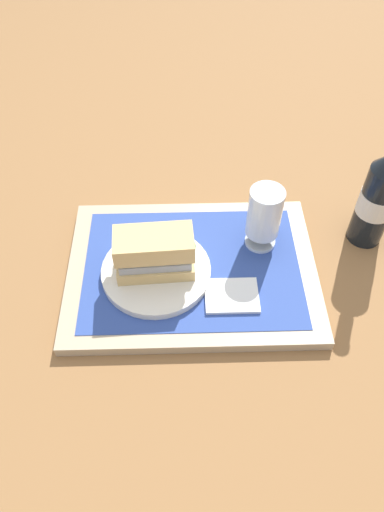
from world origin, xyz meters
name	(u,v)px	position (x,y,z in m)	size (l,w,h in m)	color
ground_plane	(192,274)	(0.00, 0.00, 0.00)	(3.00, 3.00, 0.00)	olive
tray	(192,270)	(0.00, 0.00, 0.01)	(0.44, 0.32, 0.02)	tan
placemat	(192,267)	(0.00, 0.00, 0.02)	(0.38, 0.27, 0.00)	#2D4793
plate	(156,271)	(-0.06, -0.01, 0.03)	(0.19, 0.19, 0.01)	silver
sandwich	(157,253)	(-0.06, -0.01, 0.08)	(0.14, 0.07, 0.08)	tan
beer_glass	(264,216)	(0.13, 0.05, 0.09)	(0.06, 0.06, 0.12)	silver
napkin_folded	(232,296)	(0.07, -0.07, 0.02)	(0.09, 0.07, 0.01)	white
beer_bottle	(379,197)	(0.33, 0.08, 0.10)	(0.07, 0.07, 0.27)	black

